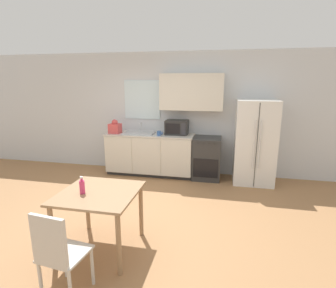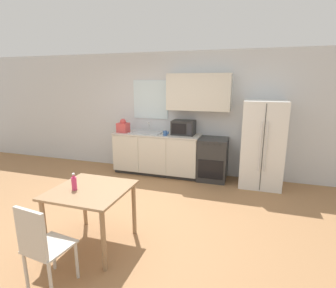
# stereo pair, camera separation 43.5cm
# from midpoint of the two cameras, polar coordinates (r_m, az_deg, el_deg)

# --- Properties ---
(ground_plane) EXTENTS (12.00, 12.00, 0.00)m
(ground_plane) POSITION_cam_midpoint_polar(r_m,az_deg,el_deg) (4.36, -10.16, -15.03)
(ground_plane) COLOR #9E7047
(wall_back) EXTENTS (12.00, 0.38, 2.70)m
(wall_back) POSITION_cam_midpoint_polar(r_m,az_deg,el_deg) (5.96, -2.01, 7.29)
(wall_back) COLOR silver
(wall_back) RESTS_ON ground_plane
(kitchen_counter) EXTENTS (1.95, 0.64, 0.93)m
(kitchen_counter) POSITION_cam_midpoint_polar(r_m,az_deg,el_deg) (5.94, -5.99, -2.18)
(kitchen_counter) COLOR #333333
(kitchen_counter) RESTS_ON ground_plane
(oven_range) EXTENTS (0.59, 0.63, 0.90)m
(oven_range) POSITION_cam_midpoint_polar(r_m,az_deg,el_deg) (5.70, 6.27, -3.08)
(oven_range) COLOR #2D2D2D
(oven_range) RESTS_ON ground_plane
(refrigerator) EXTENTS (0.80, 0.73, 1.71)m
(refrigerator) POSITION_cam_midpoint_polar(r_m,az_deg,el_deg) (5.56, 16.27, 0.36)
(refrigerator) COLOR silver
(refrigerator) RESTS_ON ground_plane
(kitchen_sink) EXTENTS (0.68, 0.44, 0.22)m
(kitchen_sink) POSITION_cam_midpoint_polar(r_m,az_deg,el_deg) (5.92, -8.41, 2.42)
(kitchen_sink) COLOR #B7BABC
(kitchen_sink) RESTS_ON kitchen_counter
(microwave) EXTENTS (0.48, 0.39, 0.31)m
(microwave) POSITION_cam_midpoint_polar(r_m,az_deg,el_deg) (5.74, -0.24, 3.64)
(microwave) COLOR #282828
(microwave) RESTS_ON kitchen_counter
(coffee_mug) EXTENTS (0.12, 0.09, 0.10)m
(coffee_mug) POSITION_cam_midpoint_polar(r_m,az_deg,el_deg) (5.62, -4.13, 2.33)
(coffee_mug) COLOR #335999
(coffee_mug) RESTS_ON kitchen_counter
(grocery_bag_0) EXTENTS (0.26, 0.23, 0.31)m
(grocery_bag_0) POSITION_cam_midpoint_polar(r_m,az_deg,el_deg) (6.02, -13.52, 3.52)
(grocery_bag_0) COLOR #D14C4C
(grocery_bag_0) RESTS_ON kitchen_counter
(dining_table) EXTENTS (0.92, 0.90, 0.77)m
(dining_table) POSITION_cam_midpoint_polar(r_m,az_deg,el_deg) (3.41, -18.36, -11.76)
(dining_table) COLOR #997551
(dining_table) RESTS_ON ground_plane
(dining_chair_near) EXTENTS (0.45, 0.45, 0.93)m
(dining_chair_near) POSITION_cam_midpoint_polar(r_m,az_deg,el_deg) (2.89, -27.27, -20.09)
(dining_chair_near) COLOR beige
(dining_chair_near) RESTS_ON ground_plane
(drink_bottle) EXTENTS (0.06, 0.06, 0.21)m
(drink_bottle) POSITION_cam_midpoint_polar(r_m,az_deg,el_deg) (3.35, -21.82, -8.68)
(drink_bottle) COLOR #DB386B
(drink_bottle) RESTS_ON dining_table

